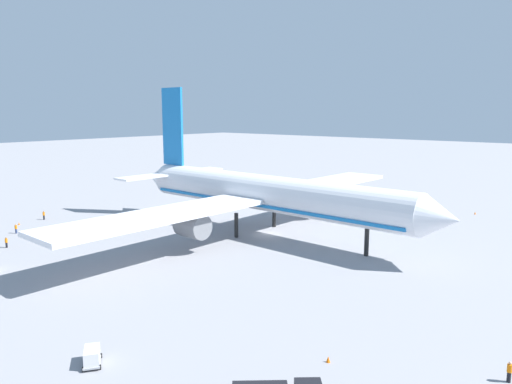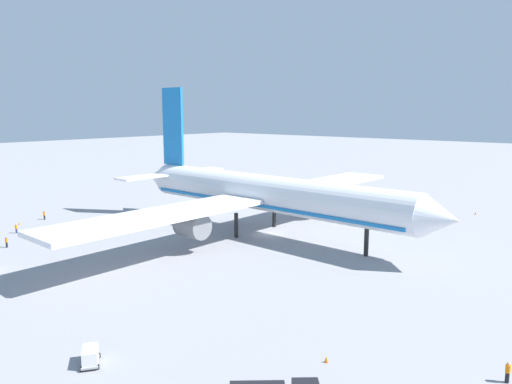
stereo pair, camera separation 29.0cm
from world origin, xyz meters
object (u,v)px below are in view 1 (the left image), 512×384
Objects in this scene: baggage_cart_0 at (92,356)px; ground_worker_4 at (16,229)px; traffic_cone_0 at (19,223)px; traffic_cone_2 at (322,192)px; traffic_cone_1 at (475,213)px; ground_worker_2 at (44,215)px; ground_worker_0 at (509,372)px; traffic_cone_3 at (328,359)px; airliner at (262,193)px; ground_worker_3 at (6,242)px.

baggage_cart_0 is 1.82× the size of ground_worker_4.
traffic_cone_2 is (24.81, 68.87, 0.00)m from traffic_cone_0.
traffic_cone_1 is 1.00× the size of traffic_cone_2.
baggage_cart_0 is 5.64× the size of traffic_cone_0.
ground_worker_0 is at bearing -3.06° from ground_worker_2.
traffic_cone_3 is (66.49, -2.71, -0.59)m from ground_worker_4.
traffic_cone_2 is at bearing 131.68° from ground_worker_0.
ground_worker_4 reaches higher than traffic_cone_2.
baggage_cart_0 is at bearing -68.27° from airliner.
airliner reaches higher than baggage_cart_0.
ground_worker_3 reaches higher than traffic_cone_1.
ground_worker_3 is at bearing -97.62° from traffic_cone_2.
ground_worker_2 reaches higher than traffic_cone_1.
ground_worker_4 is at bearing -129.64° from traffic_cone_1.
ground_worker_2 is at bearing -136.60° from traffic_cone_1.
traffic_cone_2 is at bearing 82.38° from ground_worker_3.
traffic_cone_1 is (6.76, 85.99, -0.52)m from baggage_cart_0.
traffic_cone_0 is (0.66, -5.27, -0.64)m from ground_worker_2.
baggage_cart_0 is at bearing -144.50° from ground_worker_0.
ground_worker_3 is at bearing -42.07° from ground_worker_2.
airliner is 144.45× the size of traffic_cone_3.
traffic_cone_2 is (-32.63, 88.26, -0.52)m from baggage_cart_0.
airliner is at bearing 26.15° from ground_worker_2.
airliner reaches higher than traffic_cone_1.
traffic_cone_2 is at bearing 176.70° from traffic_cone_1.
traffic_cone_1 is at bearing 59.46° from airliner.
airliner reaches higher than ground_worker_0.
traffic_cone_3 is at bearing -4.71° from traffic_cone_0.
traffic_cone_2 and traffic_cone_3 have the same top height.
traffic_cone_1 is 73.11m from traffic_cone_3.
ground_worker_2 is at bearing -111.83° from traffic_cone_2.
ground_worker_4 is at bearing -50.89° from ground_worker_2.
baggage_cart_0 is 94.10m from traffic_cone_2.
ground_worker_3 is 1.02× the size of ground_worker_4.
ground_worker_2 reaches higher than ground_worker_3.
baggage_cart_0 is 34.52m from ground_worker_0.
ground_worker_2 is 68.51m from traffic_cone_2.
ground_worker_2 is at bearing 137.93° from ground_worker_3.
traffic_cone_3 is at bearing -2.34° from ground_worker_4.
traffic_cone_0 is (-57.44, 19.39, -0.52)m from baggage_cart_0.
traffic_cone_0 is at bearing 175.29° from traffic_cone_3.
traffic_cone_1 is at bearing 85.50° from baggage_cart_0.
ground_worker_0 is 86.33m from ground_worker_2.
ground_worker_2 is 74.31m from traffic_cone_3.
ground_worker_4 reaches higher than baggage_cart_0.
ground_worker_4 is (-33.42, -28.38, -6.37)m from airliner.
airliner is 45.09× the size of ground_worker_0.
airliner is 52.33m from ground_worker_0.
traffic_cone_3 is at bearing 41.10° from baggage_cart_0.
ground_worker_4 is (-8.18, 5.10, -0.02)m from ground_worker_3.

